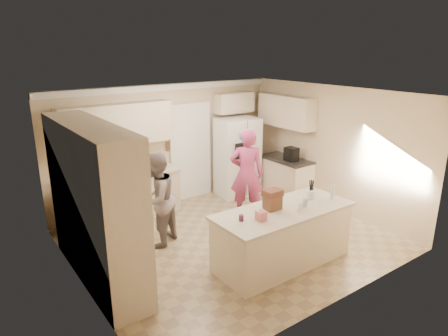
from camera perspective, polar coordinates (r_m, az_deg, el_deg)
floor at (r=7.32m, az=0.98°, el=-10.27°), size 5.20×4.60×0.02m
ceiling at (r=6.54m, az=1.10°, el=10.56°), size 5.20×4.60×0.02m
wall_back at (r=8.71m, az=-8.11°, el=3.28°), size 5.20×0.02×2.60m
wall_front at (r=5.27m, az=16.34°, el=-6.58°), size 5.20×0.02×2.60m
wall_left at (r=5.74m, az=-20.42°, el=-5.00°), size 0.02×4.60×2.60m
wall_right at (r=8.58m, az=15.16°, el=2.64°), size 0.02×4.60×2.60m
crown_back at (r=8.46m, az=-8.30°, el=11.33°), size 5.20×0.08×0.12m
pantry_bank at (r=6.04m, az=-18.01°, el=-4.93°), size 0.60×2.60×2.35m
back_base_cab at (r=8.24m, az=-13.93°, el=-4.14°), size 2.20×0.60×0.88m
back_countertop at (r=8.08m, az=-14.13°, el=-1.12°), size 2.24×0.63×0.04m
back_upper_cab at (r=7.96m, az=-15.02°, el=5.99°), size 2.20×0.35×0.80m
doorway_opening at (r=9.00m, az=-4.86°, el=2.20°), size 0.90×0.06×2.10m
doorway_casing at (r=8.97m, az=-4.74°, el=2.16°), size 1.02×0.03×2.22m
wall_frame_upper at (r=8.63m, az=-7.93°, el=4.86°), size 0.15×0.02×0.20m
wall_frame_lower at (r=8.69m, az=-7.86°, el=3.12°), size 0.15×0.02×0.20m
refrigerator at (r=9.19m, az=1.90°, el=1.60°), size 0.98×0.80×1.80m
fridge_seam at (r=8.93m, az=3.29°, el=1.10°), size 0.02×0.02×1.78m
fridge_dispenser at (r=8.72m, az=2.23°, el=2.44°), size 0.22×0.03×0.35m
fridge_handle_l at (r=8.84m, az=3.11°, el=1.97°), size 0.02×0.02×0.85m
fridge_handle_r at (r=8.90m, az=3.62°, el=2.06°), size 0.02×0.02×0.85m
over_fridge_cab at (r=9.28m, az=1.38°, el=9.32°), size 0.95×0.35×0.45m
right_base_cab at (r=9.24m, az=8.76°, el=-1.50°), size 0.60×1.20×0.88m
right_countertop at (r=9.10m, az=8.84°, el=1.24°), size 0.63×1.24×0.04m
right_upper_cab at (r=9.11m, az=8.87°, el=8.02°), size 0.35×1.50×0.70m
coffee_maker at (r=8.89m, az=9.60°, el=1.96°), size 0.22×0.28×0.30m
island_base at (r=6.49m, az=8.35°, el=-9.79°), size 2.20×0.90×0.88m
island_top at (r=6.29m, az=8.53°, el=-6.05°), size 2.28×0.96×0.05m
utensil_crock at (r=6.73m, az=12.26°, el=-3.78°), size 0.13×0.13×0.15m
tissue_box at (r=5.84m, az=5.34°, el=-6.78°), size 0.13×0.13×0.14m
tissue_plume at (r=5.80m, az=5.37°, el=-5.79°), size 0.08×0.08×0.08m
dollhouse_body at (r=6.21m, az=6.94°, el=-4.95°), size 0.26×0.18×0.22m
dollhouse_roof at (r=6.16m, az=6.99°, el=-3.57°), size 0.28×0.20×0.10m
jam_jar at (r=5.81m, az=2.48°, el=-7.13°), size 0.07×0.07×0.09m
greeting_card_a at (r=6.23m, az=10.85°, el=-5.39°), size 0.12×0.06×0.16m
greeting_card_b at (r=6.36m, az=11.46°, el=-4.93°), size 0.12×0.05×0.16m
water_bottle at (r=6.81m, az=15.23°, el=-3.34°), size 0.07×0.07×0.24m
shaker_salt at (r=6.97m, az=12.16°, el=-3.32°), size 0.05×0.05×0.09m
shaker_pepper at (r=7.02m, az=12.55°, el=-3.19°), size 0.05×0.05×0.09m
teen_boy at (r=6.92m, az=-9.63°, el=-4.45°), size 1.03×0.96×1.68m
teen_girl at (r=7.94m, az=3.28°, el=-0.82°), size 0.79×0.76×1.83m
fridge_magnets at (r=8.92m, az=3.32°, el=1.09°), size 0.76×0.02×1.44m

